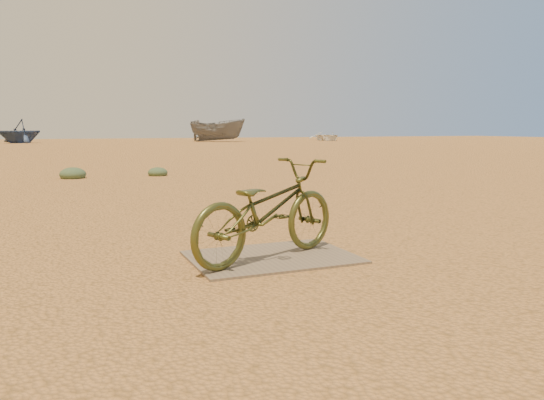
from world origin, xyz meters
name	(u,v)px	position (x,y,z in m)	size (l,w,h in m)	color
ground	(250,253)	(0.00, 0.00, 0.00)	(120.00, 120.00, 0.00)	#CC8848
plywood_board	(272,257)	(0.12, -0.29, 0.01)	(1.54, 1.09, 0.02)	#72634D
bicycle	(267,210)	(0.03, -0.37, 0.48)	(0.61, 1.75, 0.92)	#484C1F
boat_far_left	(19,131)	(-4.10, 43.45, 0.98)	(3.23, 3.74, 1.97)	navy
boat_mid_right	(217,130)	(12.17, 41.56, 1.03)	(1.99, 5.30, 2.05)	slate
boat_far_right	(327,136)	(23.40, 41.55, 0.43)	(2.99, 4.19, 0.87)	white
kale_a	(73,178)	(-1.32, 9.08, 0.00)	(0.63, 0.63, 0.35)	#49603F
kale_b	(158,176)	(0.76, 9.01, 0.00)	(0.51, 0.51, 0.28)	#49603F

